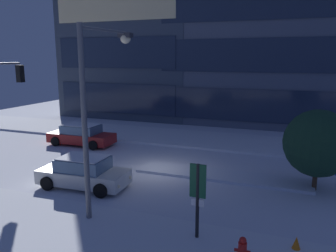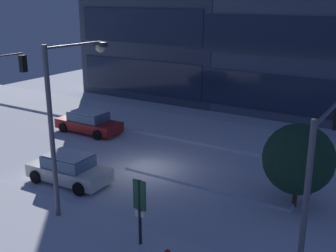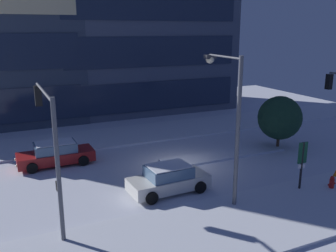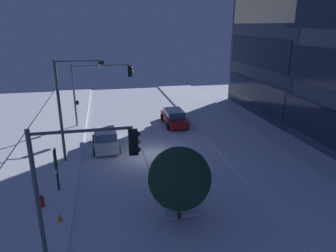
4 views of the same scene
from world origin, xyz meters
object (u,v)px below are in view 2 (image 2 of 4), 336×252
street_lamp_arched (68,104)px  parking_info_sign (140,206)px  car_far (89,122)px  decorated_tree_median (298,159)px  traffic_light_corner_near_right (322,161)px  car_near (69,169)px

street_lamp_arched → parking_info_sign: bearing=-98.1°
car_far → decorated_tree_median: bearing=167.5°
street_lamp_arched → decorated_tree_median: street_lamp_arched is taller
parking_info_sign → decorated_tree_median: bearing=-29.5°
traffic_light_corner_near_right → decorated_tree_median: size_ratio=1.53×
car_far → traffic_light_corner_near_right: (16.96, -7.68, 3.35)m
street_lamp_arched → car_near: bearing=52.6°
car_far → parking_info_sign: bearing=139.2°
street_lamp_arched → parking_info_sign: size_ratio=2.68×
car_far → street_lamp_arched: bearing=128.7°
car_far → traffic_light_corner_near_right: traffic_light_corner_near_right is taller
decorated_tree_median → street_lamp_arched: bearing=-146.2°
car_near → parking_info_sign: parking_info_sign is taller
traffic_light_corner_near_right → street_lamp_arched: 10.00m
car_far → street_lamp_arched: street_lamp_arched is taller
car_near → car_far: size_ratio=0.92×
car_far → parking_info_sign: parking_info_sign is taller
car_far → decorated_tree_median: decorated_tree_median is taller
car_far → decorated_tree_median: (15.14, -3.23, 1.54)m
car_far → decorated_tree_median: 15.56m
street_lamp_arched → decorated_tree_median: bearing=-52.6°
car_near → car_far: 8.24m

